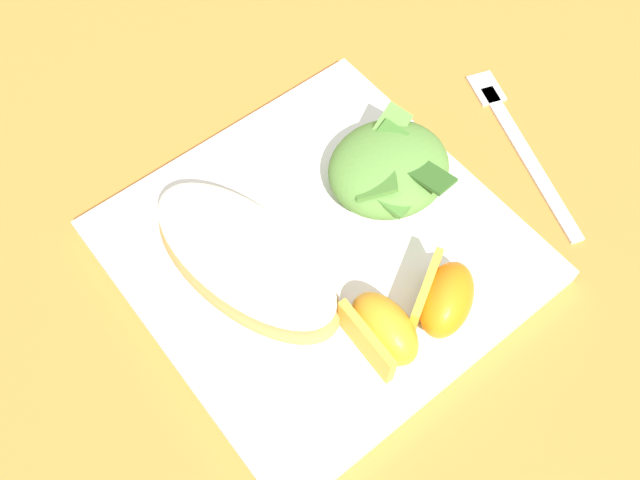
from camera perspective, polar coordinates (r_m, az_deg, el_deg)
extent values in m
plane|color=#C67A33|center=(0.55, 0.00, -1.34)|extent=(3.00, 3.00, 0.00)
cube|color=white|center=(0.54, 0.00, -0.94)|extent=(0.28, 0.28, 0.02)
ellipsoid|color=tan|center=(0.52, -6.07, -1.97)|extent=(0.11, 0.18, 0.03)
ellipsoid|color=maroon|center=(0.51, -6.18, -1.41)|extent=(0.10, 0.17, 0.01)
ellipsoid|color=beige|center=(0.50, -6.26, -1.03)|extent=(0.10, 0.17, 0.01)
ellipsoid|color=#5B8E3D|center=(0.55, 5.67, 5.91)|extent=(0.10, 0.09, 0.04)
cube|color=#3D7028|center=(0.55, 5.42, 8.02)|extent=(0.04, 0.03, 0.02)
cube|color=#4C8433|center=(0.53, 4.47, 4.67)|extent=(0.04, 0.03, 0.02)
cube|color=#336023|center=(0.53, 9.19, 5.13)|extent=(0.03, 0.03, 0.01)
cube|color=#4C8433|center=(0.53, 6.60, 3.39)|extent=(0.04, 0.03, 0.01)
cube|color=#5B8E3D|center=(0.56, 5.88, 9.37)|extent=(0.04, 0.03, 0.02)
cube|color=#5B8E3D|center=(0.55, 6.63, 6.41)|extent=(0.04, 0.04, 0.01)
ellipsoid|color=orange|center=(0.49, 5.31, -7.25)|extent=(0.04, 0.06, 0.04)
cube|color=gold|center=(0.48, 3.79, -8.30)|extent=(0.01, 0.06, 0.03)
ellipsoid|color=orange|center=(0.50, 10.38, -4.83)|extent=(0.07, 0.06, 0.04)
cube|color=gold|center=(0.50, 8.63, -4.21)|extent=(0.05, 0.03, 0.03)
cube|color=silver|center=(0.62, 16.84, 6.40)|extent=(0.07, 0.16, 0.01)
cube|color=silver|center=(0.67, 13.53, 12.10)|extent=(0.03, 0.04, 0.01)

